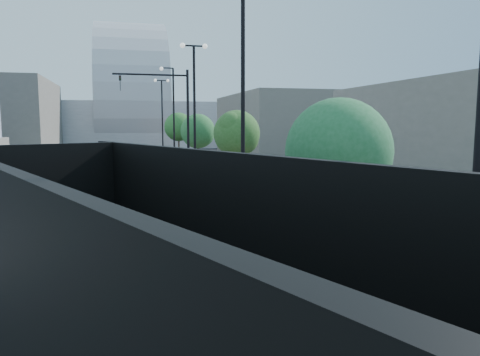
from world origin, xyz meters
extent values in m
cube|color=#4C2D23|center=(3.50, 40.00, 0.06)|extent=(7.00, 140.00, 0.12)
cube|color=slate|center=(6.20, 40.00, 0.07)|extent=(2.40, 140.00, 0.13)
cube|color=gray|center=(0.00, 40.00, 0.07)|extent=(0.30, 140.00, 0.14)
cube|color=slate|center=(-13.00, 40.00, 0.06)|extent=(4.00, 140.00, 0.12)
cube|color=black|center=(-6.30, 4.57, 1.95)|extent=(3.81, 3.87, 2.99)
cube|color=black|center=(-6.89, 5.95, 0.98)|extent=(2.76, 1.60, 1.49)
cube|color=black|center=(-5.72, 3.19, 1.21)|extent=(3.00, 1.96, 0.57)
cube|color=black|center=(-4.90, -2.44, 2.82)|extent=(4.24, 9.79, 2.30)
cube|color=black|center=(-2.26, -1.32, 2.82)|extent=(4.24, 9.79, 2.30)
cube|color=black|center=(-5.35, 2.30, 2.82)|extent=(2.70, 1.24, 2.30)
cylinder|color=black|center=(-4.96, 4.48, 0.63)|extent=(0.81, 1.30, 1.26)
cylinder|color=silver|center=(-4.96, 4.48, 0.63)|extent=(0.63, 0.79, 0.69)
cylinder|color=black|center=(-5.58, 5.96, 0.63)|extent=(0.81, 1.30, 1.26)
cylinder|color=silver|center=(-5.58, 5.96, 0.63)|extent=(0.63, 0.79, 0.69)
cylinder|color=black|center=(-3.71, 1.54, 0.63)|extent=(0.81, 1.30, 1.26)
cylinder|color=silver|center=(-3.71, 1.54, 0.63)|extent=(0.63, 0.79, 0.69)
cylinder|color=black|center=(-4.18, 2.64, 0.63)|extent=(0.81, 1.30, 1.26)
cylinder|color=silver|center=(-4.18, 2.64, 0.63)|extent=(0.63, 0.79, 0.69)
imported|color=silver|center=(-4.78, 10.43, 0.73)|extent=(2.77, 4.71, 1.47)
imported|color=black|center=(-5.25, 34.86, 0.67)|extent=(3.99, 5.31, 1.34)
imported|color=black|center=(-2.48, 35.92, 0.68)|extent=(3.68, 5.07, 1.36)
imported|color=black|center=(5.51, 24.23, 0.81)|extent=(0.69, 0.57, 1.62)
cylinder|color=black|center=(0.60, 10.00, 0.10)|extent=(0.56, 0.56, 0.20)
cylinder|color=black|center=(0.60, 10.00, 4.62)|extent=(0.16, 0.16, 9.00)
cylinder|color=black|center=(0.60, 22.00, 0.10)|extent=(0.56, 0.56, 0.20)
cylinder|color=black|center=(0.60, 22.00, 4.62)|extent=(0.16, 0.16, 9.00)
cylinder|color=black|center=(0.60, 22.00, 9.12)|extent=(1.40, 0.10, 0.10)
sphere|color=silver|center=(-0.10, 22.00, 9.12)|extent=(0.32, 0.32, 0.32)
sphere|color=silver|center=(1.30, 22.00, 9.12)|extent=(0.32, 0.32, 0.32)
cylinder|color=black|center=(0.60, 34.00, 0.10)|extent=(0.56, 0.56, 0.20)
cylinder|color=black|center=(0.60, 34.00, 4.62)|extent=(0.16, 0.16, 9.00)
cylinder|color=black|center=(0.10, 34.00, 9.12)|extent=(1.00, 0.10, 0.10)
sphere|color=silver|center=(-0.40, 34.00, 9.05)|extent=(0.32, 0.32, 0.32)
cylinder|color=black|center=(0.60, 46.00, 0.10)|extent=(0.56, 0.56, 0.20)
cylinder|color=black|center=(0.60, 46.00, 4.62)|extent=(0.16, 0.16, 9.00)
cylinder|color=black|center=(0.60, 46.00, 9.12)|extent=(1.40, 0.10, 0.10)
sphere|color=silver|center=(-0.10, 46.00, 9.12)|extent=(0.32, 0.32, 0.32)
sphere|color=silver|center=(1.30, 46.00, 9.12)|extent=(0.32, 0.32, 0.32)
cylinder|color=black|center=(0.60, 25.00, 4.00)|extent=(0.18, 0.18, 8.00)
cylinder|color=black|center=(-1.90, 25.00, 7.60)|extent=(5.00, 0.12, 0.12)
imported|color=black|center=(-3.90, 25.00, 7.00)|extent=(0.16, 0.20, 1.00)
cylinder|color=#382619|center=(1.60, 4.00, 1.69)|extent=(0.16, 0.16, 3.38)
sphere|color=#226333|center=(1.60, 4.00, 3.62)|extent=(2.79, 2.79, 2.79)
sphere|color=#226333|center=(2.00, 4.30, 3.38)|extent=(1.95, 1.95, 1.95)
sphere|color=#226333|center=(1.30, 3.70, 3.96)|extent=(1.68, 1.68, 1.68)
cylinder|color=#382619|center=(1.60, 15.00, 1.79)|extent=(0.16, 0.16, 3.59)
sphere|color=#29591E|center=(1.60, 15.00, 3.85)|extent=(2.30, 2.30, 2.30)
sphere|color=#29591E|center=(2.00, 15.30, 3.59)|extent=(1.61, 1.61, 1.61)
sphere|color=#29591E|center=(1.30, 14.70, 4.20)|extent=(1.38, 1.38, 1.38)
cylinder|color=#382619|center=(1.60, 27.00, 1.75)|extent=(0.16, 0.16, 3.50)
sphere|color=#21632A|center=(1.60, 27.00, 3.75)|extent=(2.58, 2.58, 2.58)
sphere|color=#21632A|center=(2.00, 27.30, 3.50)|extent=(1.80, 1.80, 1.80)
sphere|color=#21632A|center=(1.30, 26.70, 4.11)|extent=(1.55, 1.55, 1.55)
cylinder|color=#382619|center=(1.60, 39.00, 1.85)|extent=(0.16, 0.16, 3.71)
sphere|color=#205F20|center=(1.60, 39.00, 3.97)|extent=(2.85, 2.85, 2.85)
sphere|color=#205F20|center=(2.00, 39.30, 3.71)|extent=(1.99, 1.99, 1.99)
sphere|color=#205F20|center=(1.30, 38.70, 4.34)|extent=(1.71, 1.71, 1.71)
cube|color=#A1A4AB|center=(-2.00, 85.00, 4.00)|extent=(50.00, 28.00, 8.00)
cube|color=slate|center=(16.00, 50.00, 4.00)|extent=(12.00, 22.00, 8.00)
cube|color=#66645C|center=(18.00, 20.00, 3.50)|extent=(10.00, 16.00, 7.00)
cube|color=black|center=(2.40, 1.00, 0.13)|extent=(0.50, 0.50, 0.02)
cube|color=black|center=(2.40, 8.00, 0.13)|extent=(0.50, 0.50, 0.02)
cube|color=black|center=(2.40, 19.00, 0.13)|extent=(0.50, 0.50, 0.02)
camera|label=1|loc=(-3.86, -6.91, 4.36)|focal=34.18mm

